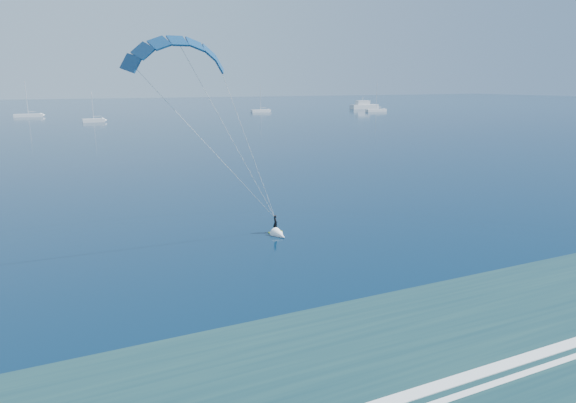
# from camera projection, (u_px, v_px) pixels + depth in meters

# --- Properties ---
(kitesurfer_rig) EXTENTS (15.06, 6.91, 17.32)m
(kitesurfer_rig) POSITION_uv_depth(u_px,v_px,m) (231.00, 139.00, 39.68)
(kitesurfer_rig) COLOR #A3BF16
(kitesurfer_rig) RESTS_ON ground
(motor_yacht) EXTENTS (14.81, 3.95, 6.15)m
(motor_yacht) POSITION_uv_depth(u_px,v_px,m) (364.00, 106.00, 257.85)
(motor_yacht) COLOR white
(motor_yacht) RESTS_ON ground
(sailboat_2) EXTENTS (10.29, 2.40, 13.66)m
(sailboat_2) POSITION_uv_depth(u_px,v_px,m) (28.00, 115.00, 197.98)
(sailboat_2) COLOR white
(sailboat_2) RESTS_ON ground
(sailboat_3) EXTENTS (7.04, 2.40, 10.00)m
(sailboat_3) POSITION_uv_depth(u_px,v_px,m) (94.00, 120.00, 172.00)
(sailboat_3) COLOR white
(sailboat_3) RESTS_ON ground
(sailboat_4) EXTENTS (8.78, 2.40, 11.98)m
(sailboat_4) POSITION_uv_depth(u_px,v_px,m) (261.00, 111.00, 228.81)
(sailboat_4) COLOR white
(sailboat_4) RESTS_ON ground
(sailboat_5) EXTENTS (10.21, 2.40, 13.63)m
(sailboat_5) POSITION_uv_depth(u_px,v_px,m) (376.00, 110.00, 234.10)
(sailboat_5) COLOR white
(sailboat_5) RESTS_ON ground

